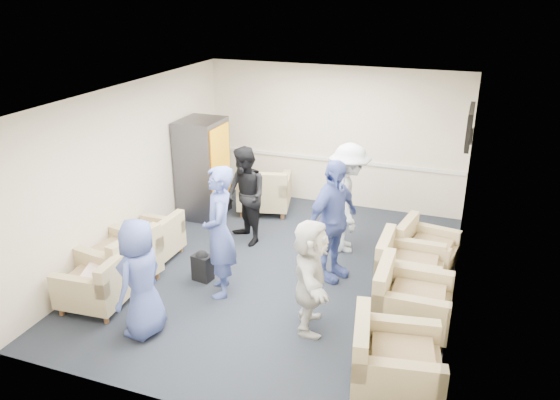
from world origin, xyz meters
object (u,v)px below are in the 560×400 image
(vending_machine, at_px, (203,168))
(person_front_left, at_px, (140,278))
(armchair_left_far, at_px, (155,240))
(armchair_right_midfar, at_px, (405,269))
(person_mid_left, at_px, (219,232))
(armchair_right_midnear, at_px, (408,303))
(armchair_right_near, at_px, (390,363))
(person_back_right, at_px, (348,198))
(person_mid_right, at_px, (332,221))
(armchair_right_far, at_px, (423,250))
(armchair_left_mid, at_px, (121,262))
(person_back_left, at_px, (245,196))
(armchair_corner, at_px, (264,193))
(armchair_left_near, at_px, (100,285))
(person_front_right, at_px, (310,276))

(vending_machine, xyz_separation_m, person_front_left, (1.03, -3.62, -0.15))
(armchair_left_far, relative_size, armchair_right_midfar, 0.89)
(person_front_left, distance_m, person_mid_left, 1.30)
(armchair_right_midnear, bearing_deg, armchair_right_near, 178.79)
(person_back_right, bearing_deg, person_mid_right, 163.86)
(armchair_right_far, xyz_separation_m, person_back_right, (-1.26, 0.26, 0.57))
(armchair_right_midnear, xyz_separation_m, armchair_right_far, (0.01, 1.63, -0.04))
(armchair_right_midnear, distance_m, person_front_left, 3.32)
(armchair_left_mid, distance_m, armchair_left_far, 0.89)
(armchair_right_midnear, relative_size, person_back_left, 0.56)
(person_mid_left, bearing_deg, person_back_left, 166.20)
(armchair_right_near, bearing_deg, armchair_corner, 26.53)
(armchair_right_far, bearing_deg, armchair_left_mid, 125.65)
(armchair_left_near, height_order, person_front_left, person_front_left)
(armchair_corner, distance_m, person_front_left, 4.15)
(armchair_left_near, relative_size, armchair_right_midfar, 1.01)
(vending_machine, height_order, person_back_left, vending_machine)
(armchair_left_far, bearing_deg, person_front_left, 28.78)
(armchair_left_mid, relative_size, armchair_right_near, 1.01)
(armchair_corner, height_order, person_front_left, person_front_left)
(armchair_corner, bearing_deg, person_mid_right, 119.03)
(person_mid_right, bearing_deg, person_front_left, 162.58)
(person_mid_right, bearing_deg, armchair_right_far, -37.30)
(armchair_right_midfar, bearing_deg, person_mid_left, 110.72)
(armchair_left_near, relative_size, person_back_right, 0.49)
(person_mid_left, bearing_deg, armchair_right_near, 39.53)
(armchair_left_near, bearing_deg, person_back_left, 152.75)
(armchair_right_far, distance_m, person_front_left, 4.22)
(armchair_right_far, relative_size, person_front_right, 0.63)
(armchair_corner, relative_size, person_front_left, 0.74)
(person_back_left, bearing_deg, person_front_left, -52.96)
(armchair_left_near, relative_size, armchair_right_near, 0.83)
(person_back_left, bearing_deg, armchair_left_far, -97.08)
(person_back_right, bearing_deg, vending_machine, 63.69)
(armchair_left_far, relative_size, person_front_left, 0.51)
(armchair_right_far, relative_size, person_front_left, 0.61)
(vending_machine, relative_size, person_mid_right, 1.00)
(person_front_right, bearing_deg, armchair_right_near, -142.33)
(person_front_left, bearing_deg, armchair_left_mid, -129.70)
(armchair_left_near, xyz_separation_m, armchair_right_near, (3.94, -0.34, 0.04))
(armchair_corner, relative_size, person_back_left, 0.69)
(vending_machine, bearing_deg, armchair_right_far, -10.60)
(armchair_right_near, distance_m, armchair_corner, 5.18)
(person_mid_right, xyz_separation_m, person_front_right, (0.08, -1.33, -0.17))
(armchair_right_midfar, distance_m, person_mid_right, 1.23)
(armchair_left_near, height_order, armchair_right_far, armchair_left_near)
(armchair_corner, relative_size, person_mid_right, 0.62)
(vending_machine, bearing_deg, armchair_left_near, -87.55)
(armchair_right_near, bearing_deg, armchair_right_midfar, -6.18)
(person_front_right, bearing_deg, armchair_right_far, -46.05)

